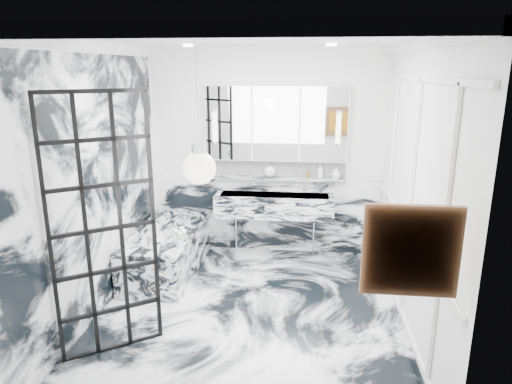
# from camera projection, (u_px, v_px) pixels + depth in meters

# --- Properties ---
(floor) EXTENTS (3.60, 3.60, 0.00)m
(floor) POSITION_uv_depth(u_px,v_px,m) (249.00, 311.00, 4.93)
(floor) COLOR white
(floor) RESTS_ON ground
(ceiling) EXTENTS (3.60, 3.60, 0.00)m
(ceiling) POSITION_uv_depth(u_px,v_px,m) (248.00, 39.00, 4.19)
(ceiling) COLOR white
(ceiling) RESTS_ON wall_back
(wall_back) EXTENTS (3.60, 0.00, 3.60)m
(wall_back) POSITION_uv_depth(u_px,v_px,m) (265.00, 153.00, 6.28)
(wall_back) COLOR white
(wall_back) RESTS_ON floor
(wall_front) EXTENTS (3.60, 0.00, 3.60)m
(wall_front) POSITION_uv_depth(u_px,v_px,m) (213.00, 258.00, 2.83)
(wall_front) COLOR white
(wall_front) RESTS_ON floor
(wall_left) EXTENTS (0.00, 3.60, 3.60)m
(wall_left) POSITION_uv_depth(u_px,v_px,m) (96.00, 182.00, 4.73)
(wall_left) COLOR white
(wall_left) RESTS_ON floor
(wall_right) EXTENTS (0.00, 3.60, 3.60)m
(wall_right) POSITION_uv_depth(u_px,v_px,m) (413.00, 190.00, 4.39)
(wall_right) COLOR white
(wall_right) RESTS_ON floor
(marble_clad_back) EXTENTS (3.18, 0.05, 1.05)m
(marble_clad_back) POSITION_uv_depth(u_px,v_px,m) (265.00, 214.00, 6.49)
(marble_clad_back) COLOR white
(marble_clad_back) RESTS_ON floor
(marble_clad_left) EXTENTS (0.02, 3.56, 2.68)m
(marble_clad_left) POSITION_uv_depth(u_px,v_px,m) (98.00, 187.00, 4.74)
(marble_clad_left) COLOR white
(marble_clad_left) RESTS_ON floor
(panel_molding) EXTENTS (0.03, 3.40, 2.30)m
(panel_molding) POSITION_uv_depth(u_px,v_px,m) (410.00, 200.00, 4.42)
(panel_molding) COLOR white
(panel_molding) RESTS_ON floor
(soap_bottle_a) EXTENTS (0.09, 0.09, 0.21)m
(soap_bottle_a) POSITION_uv_depth(u_px,v_px,m) (320.00, 171.00, 6.17)
(soap_bottle_a) COLOR #8C5919
(soap_bottle_a) RESTS_ON ledge
(soap_bottle_b) EXTENTS (0.08, 0.09, 0.17)m
(soap_bottle_b) POSITION_uv_depth(u_px,v_px,m) (336.00, 172.00, 6.15)
(soap_bottle_b) COLOR #4C4C51
(soap_bottle_b) RESTS_ON ledge
(soap_bottle_c) EXTENTS (0.16, 0.16, 0.16)m
(soap_bottle_c) POSITION_uv_depth(u_px,v_px,m) (336.00, 173.00, 6.16)
(soap_bottle_c) COLOR silver
(soap_bottle_c) RESTS_ON ledge
(face_pot) EXTENTS (0.15, 0.15, 0.15)m
(face_pot) POSITION_uv_depth(u_px,v_px,m) (270.00, 171.00, 6.25)
(face_pot) COLOR white
(face_pot) RESTS_ON ledge
(amber_bottle) EXTENTS (0.04, 0.04, 0.10)m
(amber_bottle) POSITION_uv_depth(u_px,v_px,m) (308.00, 174.00, 6.20)
(amber_bottle) COLOR #8C5919
(amber_bottle) RESTS_ON ledge
(flower_vase) EXTENTS (0.08, 0.08, 0.12)m
(flower_vase) POSITION_uv_depth(u_px,v_px,m) (180.00, 243.00, 5.20)
(flower_vase) COLOR silver
(flower_vase) RESTS_ON bathtub
(crittall_door) EXTENTS (0.75, 0.53, 2.36)m
(crittall_door) POSITION_uv_depth(u_px,v_px,m) (104.00, 229.00, 3.97)
(crittall_door) COLOR black
(crittall_door) RESTS_ON floor
(artwork) EXTENTS (0.47, 0.05, 0.47)m
(artwork) POSITION_uv_depth(u_px,v_px,m) (411.00, 251.00, 2.72)
(artwork) COLOR #BE8B13
(artwork) RESTS_ON wall_front
(pendant_light) EXTENTS (0.23, 0.23, 0.23)m
(pendant_light) POSITION_uv_depth(u_px,v_px,m) (200.00, 168.00, 3.21)
(pendant_light) COLOR white
(pendant_light) RESTS_ON ceiling
(trough_sink) EXTENTS (1.60, 0.45, 0.30)m
(trough_sink) POSITION_uv_depth(u_px,v_px,m) (274.00, 205.00, 6.21)
(trough_sink) COLOR silver
(trough_sink) RESTS_ON wall_back
(ledge) EXTENTS (1.90, 0.14, 0.04)m
(ledge) POSITION_uv_depth(u_px,v_px,m) (275.00, 178.00, 6.28)
(ledge) COLOR silver
(ledge) RESTS_ON wall_back
(subway_tile) EXTENTS (1.90, 0.03, 0.23)m
(subway_tile) POSITION_uv_depth(u_px,v_px,m) (276.00, 168.00, 6.30)
(subway_tile) COLOR white
(subway_tile) RESTS_ON wall_back
(mirror_cabinet) EXTENTS (1.90, 0.16, 1.00)m
(mirror_cabinet) POSITION_uv_depth(u_px,v_px,m) (276.00, 124.00, 6.09)
(mirror_cabinet) COLOR white
(mirror_cabinet) RESTS_ON wall_back
(sconce_left) EXTENTS (0.07, 0.07, 0.40)m
(sconce_left) POSITION_uv_depth(u_px,v_px,m) (214.00, 127.00, 6.09)
(sconce_left) COLOR white
(sconce_left) RESTS_ON mirror_cabinet
(sconce_right) EXTENTS (0.07, 0.07, 0.40)m
(sconce_right) POSITION_uv_depth(u_px,v_px,m) (338.00, 128.00, 5.92)
(sconce_right) COLOR white
(sconce_right) RESTS_ON mirror_cabinet
(bathtub) EXTENTS (0.75, 1.65, 0.55)m
(bathtub) POSITION_uv_depth(u_px,v_px,m) (167.00, 251.00, 5.84)
(bathtub) COLOR silver
(bathtub) RESTS_ON floor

